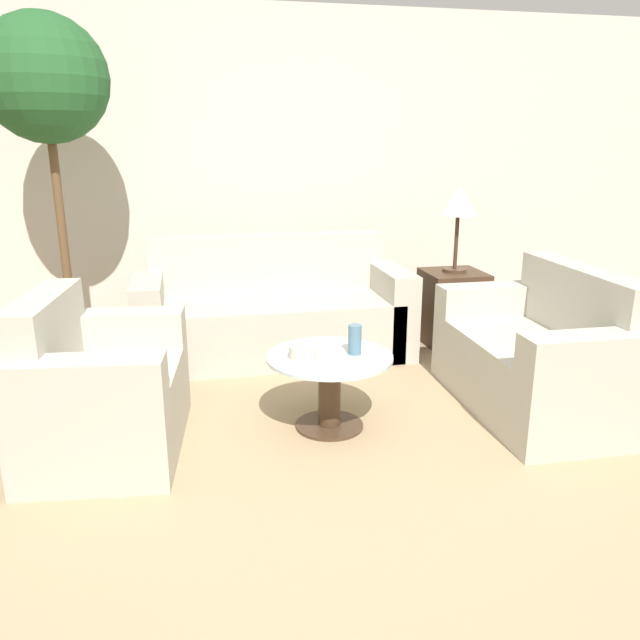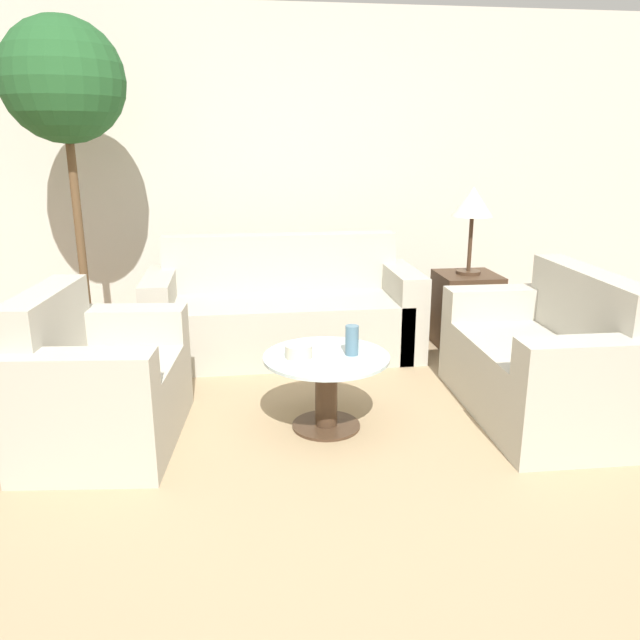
% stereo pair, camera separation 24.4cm
% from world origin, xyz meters
% --- Properties ---
extents(ground_plane, '(14.00, 14.00, 0.00)m').
position_xyz_m(ground_plane, '(0.00, 0.00, 0.00)').
color(ground_plane, brown).
extents(wall_back, '(10.00, 0.06, 2.60)m').
position_xyz_m(wall_back, '(0.00, 3.08, 1.30)').
color(wall_back, beige).
rests_on(wall_back, ground_plane).
extents(rug, '(3.44, 3.48, 0.01)m').
position_xyz_m(rug, '(0.09, 0.72, 0.00)').
color(rug, tan).
rests_on(rug, ground_plane).
extents(sofa_main, '(1.95, 0.77, 0.86)m').
position_xyz_m(sofa_main, '(-0.04, 2.03, 0.29)').
color(sofa_main, '#B2AD9E').
rests_on(sofa_main, ground_plane).
extents(armchair, '(0.81, 1.05, 0.82)m').
position_xyz_m(armchair, '(-1.12, 0.72, 0.29)').
color(armchair, '#B2AD9E').
rests_on(armchair, ground_plane).
extents(loveseat, '(0.76, 1.30, 0.84)m').
position_xyz_m(loveseat, '(1.37, 0.73, 0.29)').
color(loveseat, '#B2AD9E').
rests_on(loveseat, ground_plane).
extents(coffee_table, '(0.68, 0.68, 0.42)m').
position_xyz_m(coffee_table, '(0.09, 0.72, 0.27)').
color(coffee_table, '#422D1E').
rests_on(coffee_table, ground_plane).
extents(side_table, '(0.44, 0.44, 0.57)m').
position_xyz_m(side_table, '(1.35, 1.98, 0.28)').
color(side_table, '#422D1E').
rests_on(side_table, ground_plane).
extents(table_lamp, '(0.30, 0.30, 0.64)m').
position_xyz_m(table_lamp, '(1.35, 1.98, 1.08)').
color(table_lamp, '#422D1E').
rests_on(table_lamp, side_table).
extents(potted_plant, '(0.83, 0.83, 2.33)m').
position_xyz_m(potted_plant, '(-1.48, 2.24, 1.79)').
color(potted_plant, '#3D3833').
rests_on(potted_plant, ground_plane).
extents(vase, '(0.07, 0.07, 0.16)m').
position_xyz_m(vase, '(0.23, 0.71, 0.50)').
color(vase, slate).
rests_on(vase, coffee_table).
extents(bowl, '(0.14, 0.14, 0.07)m').
position_xyz_m(bowl, '(-0.06, 0.71, 0.46)').
color(bowl, beige).
rests_on(bowl, coffee_table).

